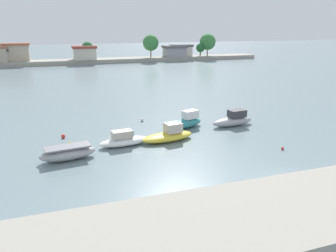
{
  "coord_description": "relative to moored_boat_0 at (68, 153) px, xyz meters",
  "views": [
    {
      "loc": [
        -15.34,
        -18.15,
        11.15
      ],
      "look_at": [
        -4.62,
        13.54,
        0.88
      ],
      "focal_mm": 35.12,
      "sensor_mm": 36.0,
      "label": 1
    }
  ],
  "objects": [
    {
      "name": "moored_boat_4",
      "position": [
        18.6,
        4.36,
        0.09
      ],
      "size": [
        5.43,
        2.18,
        1.83
      ],
      "rotation": [
        0.0,
        0.0,
        0.11
      ],
      "color": "#9E9EA3",
      "rests_on": "ground"
    },
    {
      "name": "mooring_buoy_0",
      "position": [
        15.76,
        9.83,
        -0.42
      ],
      "size": [
        0.35,
        0.35,
        0.35
      ],
      "primitive_type": "sphere",
      "color": "red",
      "rests_on": "ground"
    },
    {
      "name": "ground_plane",
      "position": [
        15.07,
        -9.62,
        -0.59
      ],
      "size": [
        400.0,
        400.0,
        0.0
      ],
      "primitive_type": "plane",
      "color": "slate"
    },
    {
      "name": "moored_boat_2",
      "position": [
        9.81,
        1.88,
        -0.02
      ],
      "size": [
        5.79,
        2.95,
        1.77
      ],
      "rotation": [
        0.0,
        0.0,
        0.16
      ],
      "color": "yellow",
      "rests_on": "ground"
    },
    {
      "name": "mooring_buoy_4",
      "position": [
        0.28,
        3.81,
        -0.44
      ],
      "size": [
        0.3,
        0.3,
        0.3
      ],
      "primitive_type": "sphere",
      "color": "yellow",
      "rests_on": "ground"
    },
    {
      "name": "mooring_buoy_2",
      "position": [
        9.0,
        9.45,
        -0.4
      ],
      "size": [
        0.39,
        0.39,
        0.39
      ],
      "primitive_type": "sphere",
      "color": "white",
      "rests_on": "ground"
    },
    {
      "name": "distant_shoreline",
      "position": [
        16.83,
        76.42,
        1.88
      ],
      "size": [
        101.15,
        7.72,
        8.5
      ],
      "color": "#9E998C",
      "rests_on": "ground"
    },
    {
      "name": "moored_boat_1",
      "position": [
        5.26,
        1.92,
        -0.05
      ],
      "size": [
        5.06,
        2.32,
        1.51
      ],
      "rotation": [
        0.0,
        0.0,
        0.11
      ],
      "color": "white",
      "rests_on": "ground"
    },
    {
      "name": "mooring_buoy_1",
      "position": [
        19.1,
        -3.99,
        -0.46
      ],
      "size": [
        0.27,
        0.27,
        0.27
      ],
      "primitive_type": "sphere",
      "color": "red",
      "rests_on": "ground"
    },
    {
      "name": "moored_boat_3",
      "position": [
        13.15,
        5.47,
        0.08
      ],
      "size": [
        4.84,
        3.06,
        1.9
      ],
      "rotation": [
        0.0,
        0.0,
        0.33
      ],
      "color": "teal",
      "rests_on": "ground"
    },
    {
      "name": "moored_boat_0",
      "position": [
        0.0,
        0.0,
        0.0
      ],
      "size": [
        4.95,
        2.35,
        1.23
      ],
      "rotation": [
        0.0,
        0.0,
        0.13
      ],
      "color": "#9E9EA3",
      "rests_on": "ground"
    },
    {
      "name": "mooring_buoy_3",
      "position": [
        -0.25,
        6.05,
        -0.39
      ],
      "size": [
        0.41,
        0.41,
        0.41
      ],
      "primitive_type": "sphere",
      "color": "red",
      "rests_on": "ground"
    }
  ]
}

